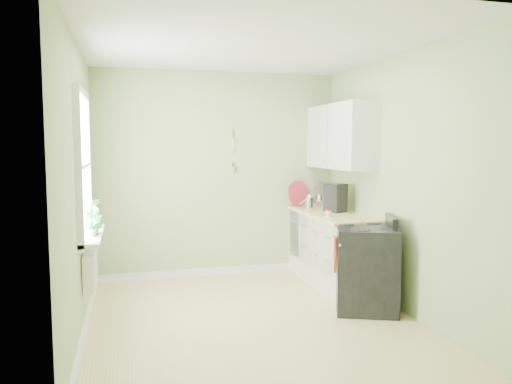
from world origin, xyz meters
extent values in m
cube|color=tan|center=(0.00, 0.00, -0.01)|extent=(3.20, 3.60, 0.02)
cube|color=white|center=(0.00, 0.00, 2.71)|extent=(3.20, 3.60, 0.02)
cube|color=#A3B77D|center=(0.00, 1.81, 1.35)|extent=(3.20, 0.02, 2.70)
cube|color=#A3B77D|center=(-1.61, 0.00, 1.35)|extent=(0.02, 3.60, 2.70)
cube|color=#A3B77D|center=(1.61, 0.00, 1.35)|extent=(0.02, 3.60, 2.70)
cube|color=white|center=(1.30, 1.00, 0.43)|extent=(0.60, 1.60, 0.87)
cube|color=#ECD990|center=(1.29, 1.00, 0.89)|extent=(0.64, 1.60, 0.04)
cube|color=white|center=(1.43, 1.10, 1.85)|extent=(0.35, 1.40, 0.80)
cube|color=white|center=(-1.59, 0.30, 1.55)|extent=(0.02, 1.00, 1.30)
cube|color=white|center=(-1.57, 0.30, 2.24)|extent=(0.06, 1.14, 0.07)
cube|color=white|center=(-1.57, 0.30, 0.86)|extent=(0.06, 1.14, 0.07)
cube|color=white|center=(-1.57, 0.30, 1.55)|extent=(0.04, 1.00, 0.04)
cube|color=white|center=(-1.51, 0.30, 0.88)|extent=(0.18, 1.14, 0.04)
cube|color=white|center=(-1.54, 0.25, 0.55)|extent=(0.12, 0.50, 0.35)
cylinder|color=#ECD990|center=(0.20, 1.78, 1.88)|extent=(0.02, 0.02, 0.10)
cylinder|color=silver|center=(0.20, 1.78, 1.76)|extent=(0.01, 0.01, 0.16)
cylinder|color=silver|center=(0.20, 1.78, 1.42)|extent=(0.01, 0.14, 0.14)
cube|color=black|center=(1.27, 0.05, 0.43)|extent=(0.84, 0.90, 0.86)
cube|color=black|center=(1.27, 0.05, 0.87)|extent=(0.84, 0.90, 0.03)
cube|color=black|center=(1.55, 0.05, 0.94)|extent=(0.32, 0.69, 0.13)
cylinder|color=#B2B2B7|center=(0.96, 0.05, 0.76)|extent=(0.24, 0.56, 0.02)
cube|color=red|center=(0.96, 0.14, 0.59)|extent=(0.10, 0.20, 0.36)
cube|color=#B2B2B7|center=(1.41, 1.72, 0.95)|extent=(0.19, 0.29, 0.07)
cube|color=#B2B2B7|center=(1.41, 1.84, 1.08)|extent=(0.11, 0.08, 0.21)
cube|color=#B2B2B7|center=(1.41, 1.74, 1.20)|extent=(0.14, 0.28, 0.09)
sphere|color=#B2B2B7|center=(1.41, 1.84, 1.23)|extent=(0.11, 0.11, 0.11)
cylinder|color=silver|center=(1.41, 1.66, 1.00)|extent=(0.16, 0.16, 0.13)
cylinder|color=silver|center=(1.13, 1.38, 0.99)|extent=(0.11, 0.11, 0.15)
cone|color=silver|center=(1.13, 1.38, 1.09)|extent=(0.11, 0.11, 0.04)
cylinder|color=silver|center=(1.05, 1.38, 1.01)|extent=(0.11, 0.04, 0.08)
cube|color=black|center=(1.35, 1.05, 1.09)|extent=(0.28, 0.29, 0.36)
cylinder|color=black|center=(1.32, 1.05, 0.98)|extent=(0.11, 0.11, 0.12)
cylinder|color=#B5243A|center=(1.10, 1.72, 1.09)|extent=(0.35, 0.18, 0.35)
cylinder|color=beige|center=(1.09, 0.66, 0.95)|extent=(0.07, 0.07, 0.07)
cylinder|color=#B5243A|center=(1.09, 0.66, 0.99)|extent=(0.08, 0.08, 0.01)
imported|color=#337E39|center=(-1.50, 0.12, 1.03)|extent=(0.16, 0.14, 0.26)
imported|color=#337E39|center=(-1.50, 0.20, 1.04)|extent=(0.19, 0.19, 0.27)
imported|color=#337E39|center=(-1.50, 0.61, 1.05)|extent=(0.24, 0.24, 0.31)
camera|label=1|loc=(-1.18, -4.70, 1.76)|focal=35.00mm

